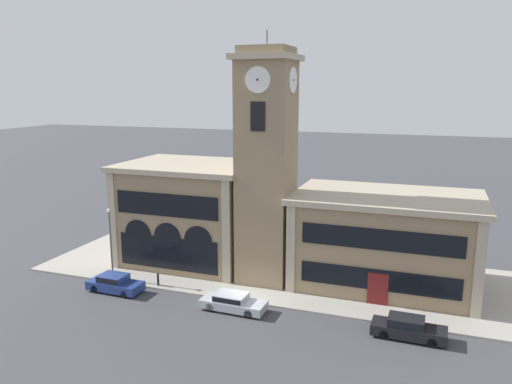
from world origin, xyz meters
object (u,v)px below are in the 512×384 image
Objects in this scene: parked_car_far at (408,327)px; parked_car_near at (115,283)px; street_lamp at (110,233)px; parked_car_mid at (233,302)px; bollard at (158,279)px.

parked_car_near is at bearing -178.79° from parked_car_far.
parked_car_far is 0.79× the size of street_lamp.
parked_car_mid is 12.24m from parked_car_far.
parked_car_near is 3.40m from bollard.
parked_car_near is 10.14m from parked_car_mid.
bollard is (2.77, 1.97, -0.06)m from parked_car_near.
parked_car_mid reaches higher than bollard.
street_lamp is at bearing 171.60° from parked_car_mid.
bollard is at bearing -0.16° from street_lamp.
parked_car_near is 4.20× the size of bollard.
street_lamp is (-1.60, 1.99, 3.37)m from parked_car_near.
parked_car_near is at bearing -51.20° from street_lamp.
parked_car_near reaches higher than parked_car_mid.
parked_car_far is at bearing 1.21° from parked_car_mid.
parked_car_near is 0.94× the size of parked_car_far.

